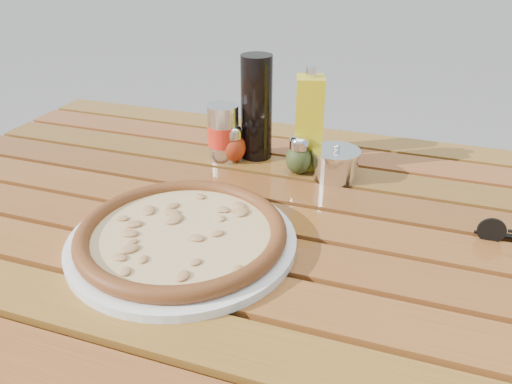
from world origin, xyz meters
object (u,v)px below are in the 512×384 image
(pizza, at_px, (182,233))
(oregano_shaker, at_px, (299,155))
(table, at_px, (252,248))
(dark_bottle, at_px, (257,108))
(pepper_shaker, at_px, (233,144))
(soda_can, at_px, (223,133))
(olive_oil_cruet, at_px, (309,123))
(plate, at_px, (182,241))
(parmesan_tin, at_px, (335,163))

(pizza, xyz_separation_m, oregano_shaker, (0.11, 0.32, 0.02))
(table, xyz_separation_m, pizza, (-0.07, -0.13, 0.10))
(table, height_order, dark_bottle, dark_bottle)
(pepper_shaker, bearing_deg, soda_can, 171.76)
(pepper_shaker, height_order, olive_oil_cruet, olive_oil_cruet)
(pepper_shaker, xyz_separation_m, dark_bottle, (0.04, 0.04, 0.07))
(plate, bearing_deg, pizza, 0.00)
(dark_bottle, xyz_separation_m, soda_can, (-0.06, -0.04, -0.05))
(parmesan_tin, bearing_deg, pepper_shaker, 178.03)
(oregano_shaker, bearing_deg, pepper_shaker, 175.74)
(dark_bottle, distance_m, parmesan_tin, 0.20)
(dark_bottle, bearing_deg, pizza, -89.58)
(pizza, xyz_separation_m, dark_bottle, (-0.00, 0.37, 0.09))
(soda_can, bearing_deg, pepper_shaker, -8.24)
(table, height_order, parmesan_tin, parmesan_tin)
(table, distance_m, oregano_shaker, 0.22)
(plate, relative_size, pizza, 0.97)
(plate, height_order, pepper_shaker, pepper_shaker)
(plate, distance_m, soda_can, 0.34)
(plate, xyz_separation_m, oregano_shaker, (0.11, 0.32, 0.03))
(table, xyz_separation_m, olive_oil_cruet, (0.04, 0.22, 0.17))
(plate, bearing_deg, table, 62.15)
(pizza, distance_m, olive_oil_cruet, 0.38)
(pepper_shaker, height_order, dark_bottle, dark_bottle)
(pepper_shaker, distance_m, dark_bottle, 0.09)
(table, xyz_separation_m, pepper_shaker, (-0.11, 0.19, 0.11))
(pepper_shaker, bearing_deg, plate, -82.80)
(plate, distance_m, parmesan_tin, 0.37)
(table, xyz_separation_m, plate, (-0.07, -0.13, 0.08))
(oregano_shaker, distance_m, parmesan_tin, 0.07)
(pepper_shaker, distance_m, oregano_shaker, 0.15)
(pizza, relative_size, parmesan_tin, 3.08)
(dark_bottle, distance_m, soda_can, 0.09)
(table, xyz_separation_m, parmesan_tin, (0.11, 0.19, 0.11))
(pepper_shaker, relative_size, soda_can, 0.68)
(table, height_order, soda_can, soda_can)
(parmesan_tin, bearing_deg, dark_bottle, 165.30)
(table, bearing_deg, parmesan_tin, 59.38)
(pepper_shaker, bearing_deg, pizza, -82.80)
(pizza, bearing_deg, table, 62.15)
(plate, height_order, parmesan_tin, parmesan_tin)
(pizza, xyz_separation_m, parmesan_tin, (0.18, 0.32, 0.01))
(table, bearing_deg, soda_can, 124.37)
(plate, distance_m, olive_oil_cruet, 0.38)
(oregano_shaker, height_order, dark_bottle, dark_bottle)
(dark_bottle, bearing_deg, pepper_shaker, -133.66)
(pizza, xyz_separation_m, pepper_shaker, (-0.04, 0.33, 0.02))
(pizza, bearing_deg, parmesan_tin, 60.52)
(soda_can, distance_m, parmesan_tin, 0.25)
(pepper_shaker, relative_size, olive_oil_cruet, 0.39)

